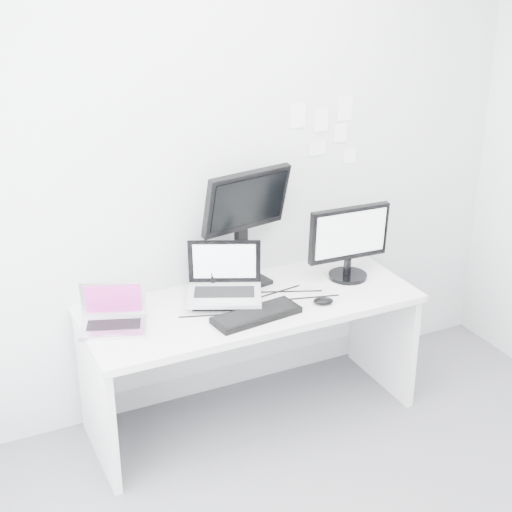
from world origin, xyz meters
name	(u,v)px	position (x,y,z in m)	size (l,w,h in m)	color
back_wall	(223,173)	(0.00, 1.60, 1.35)	(3.60, 3.60, 0.00)	silver
desk	(251,361)	(0.00, 1.25, 0.36)	(1.80, 0.70, 0.73)	silver
macbook	(112,308)	(-0.75, 1.27, 0.85)	(0.32, 0.24, 0.24)	silver
speaker	(216,273)	(-0.10, 1.49, 0.82)	(0.09, 0.09, 0.18)	black
dell_laptop	(224,275)	(-0.13, 1.30, 0.89)	(0.39, 0.30, 0.33)	#B7BABF
rear_monitor	(244,227)	(0.06, 1.46, 1.08)	(0.51, 0.18, 0.69)	black
samsung_monitor	(349,242)	(0.63, 1.29, 0.95)	(0.48, 0.22, 0.44)	black
keyboard	(256,315)	(-0.05, 1.07, 0.75)	(0.46, 0.17, 0.03)	black
mouse	(323,301)	(0.33, 1.06, 0.75)	(0.11, 0.07, 0.04)	black
wall_note_0	(298,115)	(0.45, 1.59, 1.62)	(0.10, 0.00, 0.14)	white
wall_note_1	(321,120)	(0.60, 1.59, 1.58)	(0.09, 0.00, 0.13)	white
wall_note_2	(345,109)	(0.75, 1.59, 1.63)	(0.10, 0.00, 0.14)	white
wall_note_3	(317,148)	(0.58, 1.59, 1.42)	(0.11, 0.00, 0.08)	white
wall_note_4	(350,155)	(0.80, 1.59, 1.35)	(0.08, 0.00, 0.09)	white
wall_note_5	(341,132)	(0.73, 1.59, 1.49)	(0.08, 0.00, 0.11)	white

